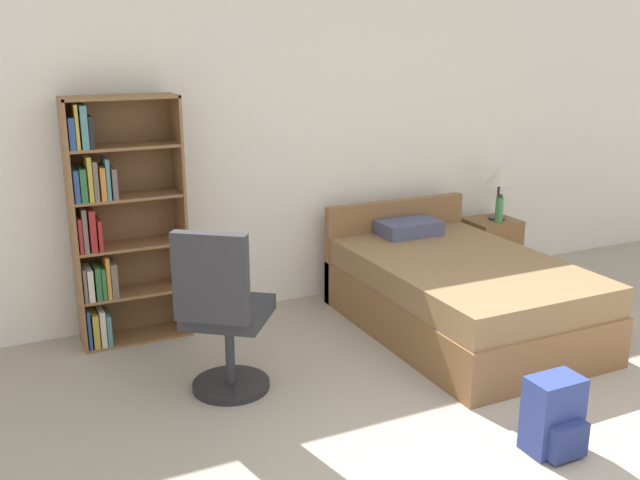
# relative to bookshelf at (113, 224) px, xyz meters

# --- Properties ---
(wall_back) EXTENTS (9.00, 0.06, 2.60)m
(wall_back) POSITION_rel_bookshelf_xyz_m (1.61, 0.26, 0.42)
(wall_back) COLOR white
(wall_back) RESTS_ON ground_plane
(bookshelf) EXTENTS (0.78, 0.30, 1.77)m
(bookshelf) POSITION_rel_bookshelf_xyz_m (0.00, 0.00, 0.00)
(bookshelf) COLOR brown
(bookshelf) RESTS_ON ground_plane
(bed) EXTENTS (1.31, 1.99, 0.82)m
(bed) POSITION_rel_bookshelf_xyz_m (2.33, -0.89, -0.59)
(bed) COLOR brown
(bed) RESTS_ON ground_plane
(office_chair) EXTENTS (0.70, 0.72, 1.10)m
(office_chair) POSITION_rel_bookshelf_xyz_m (0.42, -1.14, -0.35)
(office_chair) COLOR #232326
(office_chair) RESTS_ON ground_plane
(nightstand) EXTENTS (0.44, 0.41, 0.56)m
(nightstand) POSITION_rel_bookshelf_xyz_m (3.31, -0.05, -0.61)
(nightstand) COLOR brown
(nightstand) RESTS_ON ground_plane
(table_lamp) EXTENTS (0.24, 0.24, 0.49)m
(table_lamp) POSITION_rel_bookshelf_xyz_m (3.36, -0.06, 0.05)
(table_lamp) COLOR #333333
(table_lamp) RESTS_ON nightstand
(water_bottle) EXTENTS (0.07, 0.07, 0.25)m
(water_bottle) POSITION_rel_bookshelf_xyz_m (3.30, -0.15, -0.21)
(water_bottle) COLOR #3F8C4C
(water_bottle) RESTS_ON nightstand
(backpack_blue) EXTENTS (0.29, 0.25, 0.42)m
(backpack_blue) POSITION_rel_bookshelf_xyz_m (1.81, -2.48, -0.68)
(backpack_blue) COLOR navy
(backpack_blue) RESTS_ON ground_plane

